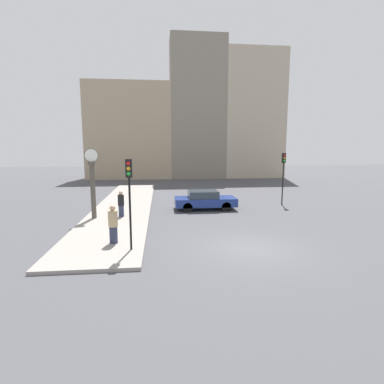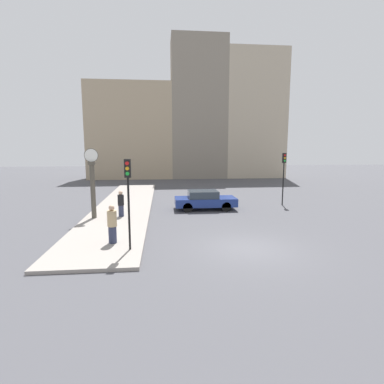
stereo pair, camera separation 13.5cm
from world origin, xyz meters
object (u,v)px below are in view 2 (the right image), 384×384
street_clock (93,184)px  pedestrian_tan_coat (112,224)px  pedestrian_black_jacket (121,204)px  traffic_light_near (128,186)px  sedan_car (205,200)px  traffic_light_far (284,168)px

street_clock → pedestrian_tan_coat: 5.61m
street_clock → pedestrian_black_jacket: street_clock is taller
pedestrian_black_jacket → pedestrian_tan_coat: 5.33m
pedestrian_black_jacket → traffic_light_near: bearing=-79.2°
sedan_car → pedestrian_tan_coat: bearing=-124.8°
street_clock → pedestrian_black_jacket: bearing=7.4°
traffic_light_near → pedestrian_tan_coat: 2.28m
traffic_light_far → pedestrian_black_jacket: size_ratio=2.47×
street_clock → pedestrian_tan_coat: (1.94, -5.11, -1.25)m
pedestrian_tan_coat → traffic_light_near: bearing=-47.9°
traffic_light_far → pedestrian_tan_coat: (-11.56, -8.73, -1.85)m
street_clock → pedestrian_black_jacket: (1.61, 0.21, -1.31)m
sedan_car → traffic_light_near: 9.91m
sedan_car → street_clock: bearing=-160.8°
sedan_car → pedestrian_black_jacket: (-5.62, -2.31, 0.26)m
pedestrian_black_jacket → street_clock: bearing=-172.6°
traffic_light_far → street_clock: 13.99m
pedestrian_tan_coat → pedestrian_black_jacket: bearing=93.5°
sedan_car → street_clock: 7.82m
sedan_car → traffic_light_far: (6.26, 1.10, 2.17)m
traffic_light_far → street_clock: bearing=-165.0°
sedan_car → traffic_light_near: traffic_light_near is taller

